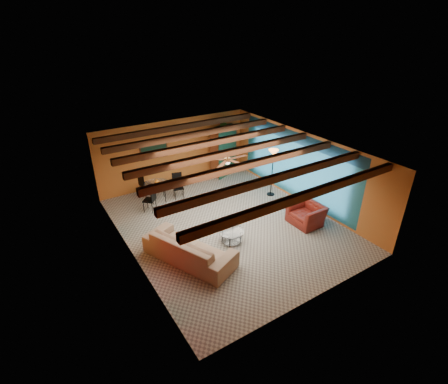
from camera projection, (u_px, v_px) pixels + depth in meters
room at (226, 158)px, 10.35m from camera, size 6.52×8.01×2.71m
sofa at (189, 248)px, 9.50m from camera, size 2.07×2.93×0.80m
armchair at (306, 214)px, 11.25m from camera, size 0.96×1.10×0.71m
coffee_table at (231, 236)px, 10.35m from camera, size 0.83×0.83×0.41m
dining_table at (158, 189)px, 12.62m from camera, size 2.37×2.37×1.01m
armoire at (224, 151)px, 14.69m from camera, size 1.32×0.97×2.09m
floor_lamp at (272, 173)px, 12.86m from camera, size 0.47×0.47×1.89m
ceiling_fan at (227, 160)px, 10.26m from camera, size 1.50×1.50×0.44m
painting at (154, 149)px, 13.14m from camera, size 1.05×0.03×0.65m
potted_plant at (224, 122)px, 14.10m from camera, size 0.57×0.53×0.51m
vase at (156, 175)px, 12.34m from camera, size 0.22×0.22×0.18m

